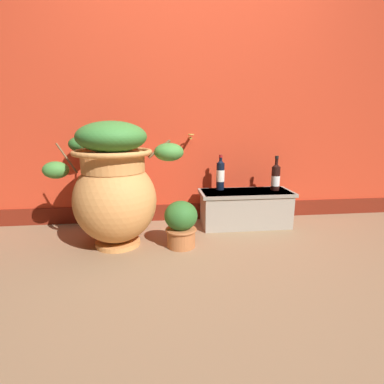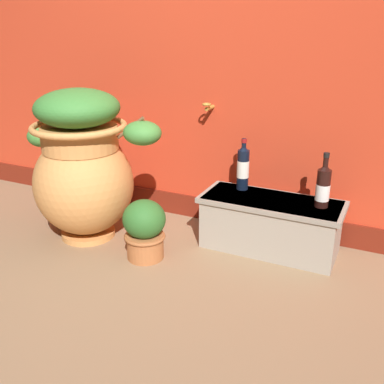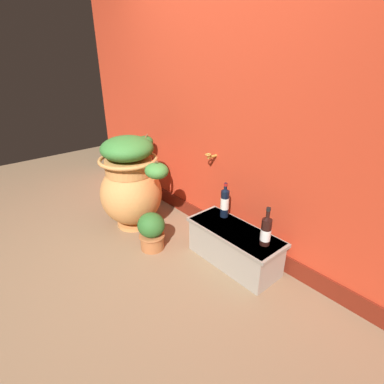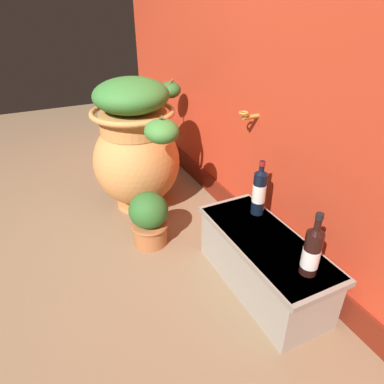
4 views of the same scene
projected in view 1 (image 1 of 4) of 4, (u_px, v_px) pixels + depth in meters
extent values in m
plane|color=#896B4C|center=(208.00, 275.00, 1.81)|extent=(7.00, 7.00, 0.00)
cube|color=red|center=(187.00, 79.00, 2.67)|extent=(4.40, 0.20, 2.60)
cube|color=maroon|center=(189.00, 212.00, 2.85)|extent=(4.40, 0.02, 0.15)
cylinder|color=#B28433|center=(190.00, 138.00, 2.64)|extent=(0.02, 0.10, 0.02)
torus|color=#B28433|center=(191.00, 135.00, 2.59)|extent=(0.06, 0.06, 0.01)
cylinder|color=#D68E4C|center=(118.00, 242.00, 2.26)|extent=(0.34, 0.34, 0.04)
ellipsoid|color=#D68E4C|center=(116.00, 201.00, 2.19)|extent=(0.60, 0.60, 0.63)
cylinder|color=#D68E4C|center=(113.00, 162.00, 2.12)|extent=(0.45, 0.45, 0.14)
torus|color=#D68E4C|center=(113.00, 152.00, 2.10)|extent=(0.56, 0.56, 0.04)
cylinder|color=brown|center=(87.00, 144.00, 2.36)|extent=(0.15, 0.25, 0.17)
ellipsoid|color=#2D6628|center=(80.00, 144.00, 2.45)|extent=(0.18, 0.16, 0.12)
cylinder|color=brown|center=(159.00, 149.00, 2.18)|extent=(0.17, 0.04, 0.14)
ellipsoid|color=#428438|center=(169.00, 152.00, 2.20)|extent=(0.22, 0.20, 0.14)
cylinder|color=brown|center=(67.00, 158.00, 2.18)|extent=(0.16, 0.06, 0.23)
ellipsoid|color=#428438|center=(56.00, 170.00, 2.22)|extent=(0.19, 0.15, 0.13)
ellipsoid|color=#387A33|center=(112.00, 137.00, 2.08)|extent=(0.49, 0.49, 0.22)
cube|color=#9E9384|center=(245.00, 208.00, 2.66)|extent=(0.78, 0.32, 0.32)
cube|color=gray|center=(246.00, 193.00, 2.63)|extent=(0.82, 0.34, 0.03)
cylinder|color=black|center=(220.00, 176.00, 2.66)|extent=(0.07, 0.07, 0.24)
cone|color=black|center=(221.00, 161.00, 2.63)|extent=(0.07, 0.07, 0.04)
cylinder|color=black|center=(221.00, 159.00, 2.63)|extent=(0.03, 0.03, 0.07)
cylinder|color=maroon|center=(221.00, 156.00, 2.62)|extent=(0.03, 0.03, 0.02)
cylinder|color=white|center=(220.00, 176.00, 2.66)|extent=(0.07, 0.07, 0.10)
cylinder|color=black|center=(275.00, 178.00, 2.65)|extent=(0.08, 0.08, 0.21)
cone|color=black|center=(276.00, 165.00, 2.62)|extent=(0.08, 0.08, 0.04)
cylinder|color=black|center=(277.00, 161.00, 2.62)|extent=(0.03, 0.03, 0.10)
cylinder|color=black|center=(277.00, 157.00, 2.61)|extent=(0.03, 0.03, 0.02)
cylinder|color=silver|center=(275.00, 181.00, 2.66)|extent=(0.08, 0.08, 0.09)
cylinder|color=#B26638|center=(181.00, 237.00, 2.22)|extent=(0.21, 0.21, 0.15)
torus|color=#A45D33|center=(181.00, 230.00, 2.20)|extent=(0.24, 0.24, 0.02)
ellipsoid|color=#2D6628|center=(181.00, 216.00, 2.18)|extent=(0.24, 0.24, 0.22)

